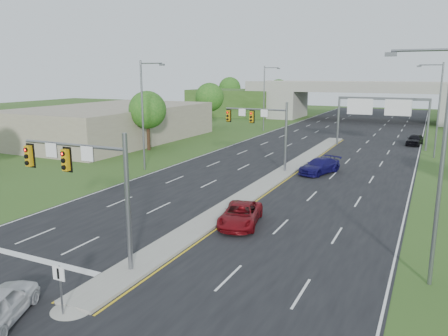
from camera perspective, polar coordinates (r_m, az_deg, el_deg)
name	(u,v)px	position (r m, az deg, el deg)	size (l,w,h in m)	color
ground	(131,272)	(22.92, -12.04, -13.12)	(240.00, 240.00, 0.00)	#2F4F1C
road	(310,156)	(53.74, 11.19, 1.59)	(24.00, 160.00, 0.02)	black
median	(278,175)	(42.43, 7.12, -0.96)	(2.00, 54.00, 0.16)	gray
median_nose	(72,308)	(20.24, -19.23, -16.86)	(2.00, 2.00, 0.16)	gray
lane_markings	(290,164)	(48.14, 8.68, 0.47)	(23.72, 160.00, 0.01)	gold
signal_mast_near	(89,176)	(22.75, -17.21, -0.99)	(6.62, 0.60, 7.00)	slate
signal_mast_far	(264,124)	(44.18, 5.28, 5.69)	(6.62, 0.60, 7.00)	slate
keep_right_sign	(60,282)	(19.28, -20.66, -13.76)	(0.60, 0.13, 2.20)	slate
sign_gantry	(381,108)	(61.66, 19.82, 7.35)	(11.58, 0.44, 6.67)	slate
overpass	(366,104)	(97.31, 18.03, 8.00)	(80.00, 14.00, 8.10)	gray
lightpole_l_mid	(144,110)	(44.89, -10.40, 7.41)	(2.85, 0.25, 11.00)	slate
lightpole_l_far	(265,95)	(76.01, 5.40, 9.45)	(2.85, 0.25, 11.00)	slate
lightpole_r_near	(438,157)	(21.56, 26.14, 1.34)	(2.85, 0.25, 11.00)	slate
lightpole_r_far	(437,106)	(56.37, 26.08, 7.32)	(2.85, 0.25, 11.00)	slate
tree_l_near	(147,110)	(56.96, -9.97, 7.47)	(4.80, 4.80, 7.60)	#382316
tree_l_mid	(210,97)	(80.36, -1.88, 9.21)	(5.20, 5.20, 8.12)	#382316
tree_back_a	(230,88)	(121.51, 0.75, 10.39)	(6.00, 6.00, 8.85)	#382316
tree_back_b	(278,90)	(116.35, 7.12, 10.06)	(5.60, 5.60, 8.32)	#382316
commercial_building	(112,123)	(67.24, -14.40, 5.68)	(18.00, 30.00, 5.00)	gray
car_far_a	(240,215)	(28.62, 2.16, -6.10)	(2.31, 5.02, 1.39)	maroon
car_far_b	(320,166)	(44.17, 12.37, 0.27)	(2.12, 5.22, 1.52)	#110D4E
car_far_c	(415,140)	(66.05, 23.66, 3.43)	(1.81, 4.50, 1.53)	black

